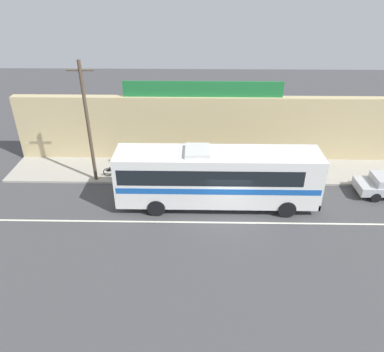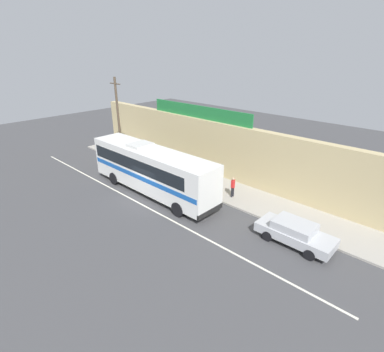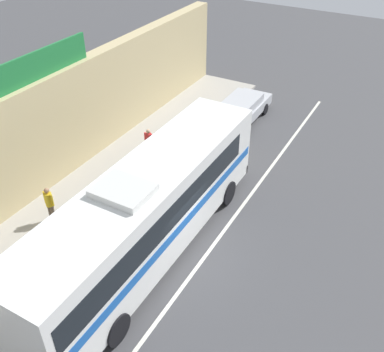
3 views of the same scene
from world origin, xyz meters
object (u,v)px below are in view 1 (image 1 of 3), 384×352
object	(u,v)px
pedestrian_near_shop	(123,154)
motorcycle_purple	(153,172)
pedestrian_by_curb	(207,157)
pedestrian_far_left	(290,164)
utility_pole	(88,122)
intercity_bus	(216,175)
motorcycle_black	(116,171)

from	to	relation	value
pedestrian_near_shop	motorcycle_purple	bearing A→B (deg)	-34.14
pedestrian_by_curb	pedestrian_far_left	size ratio (longest dim) A/B	1.01
utility_pole	pedestrian_by_curb	size ratio (longest dim) A/B	4.99
intercity_bus	motorcycle_black	distance (m)	7.54
motorcycle_purple	pedestrian_by_curb	distance (m)	3.88
utility_pole	pedestrian_far_left	size ratio (longest dim) A/B	5.05
motorcycle_black	pedestrian_by_curb	size ratio (longest dim) A/B	1.15
pedestrian_far_left	motorcycle_black	bearing A→B (deg)	-178.18
pedestrian_near_shop	utility_pole	bearing A→B (deg)	-129.01
motorcycle_black	utility_pole	bearing A→B (deg)	-162.78
intercity_bus	utility_pole	size ratio (longest dim) A/B	1.49
intercity_bus	motorcycle_purple	world-z (taller)	intercity_bus
pedestrian_near_shop	pedestrian_by_curb	bearing A→B (deg)	-3.30
pedestrian_by_curb	motorcycle_black	bearing A→B (deg)	-169.25
utility_pole	pedestrian_far_left	world-z (taller)	utility_pole
pedestrian_far_left	pedestrian_near_shop	bearing A→B (deg)	174.38
utility_pole	motorcycle_purple	size ratio (longest dim) A/B	4.32
intercity_bus	pedestrian_near_shop	world-z (taller)	intercity_bus
intercity_bus	utility_pole	world-z (taller)	utility_pole
motorcycle_black	pedestrian_by_curb	bearing A→B (deg)	10.75
intercity_bus	motorcycle_purple	bearing A→B (deg)	143.18
utility_pole	motorcycle_black	size ratio (longest dim) A/B	4.35
pedestrian_by_curb	pedestrian_far_left	xyz separation A→B (m)	(5.70, -0.80, -0.01)
utility_pole	pedestrian_far_left	bearing A→B (deg)	3.38
pedestrian_by_curb	utility_pole	bearing A→B (deg)	-168.11
pedestrian_far_left	utility_pole	bearing A→B (deg)	-176.62
motorcycle_purple	motorcycle_black	bearing A→B (deg)	178.87
motorcycle_purple	pedestrian_near_shop	size ratio (longest dim) A/B	1.08
pedestrian_near_shop	motorcycle_black	bearing A→B (deg)	-99.79
pedestrian_near_shop	pedestrian_far_left	size ratio (longest dim) A/B	1.08
pedestrian_by_curb	pedestrian_far_left	bearing A→B (deg)	-8.04
utility_pole	motorcycle_purple	bearing A→B (deg)	5.16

